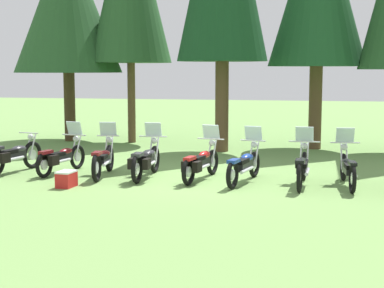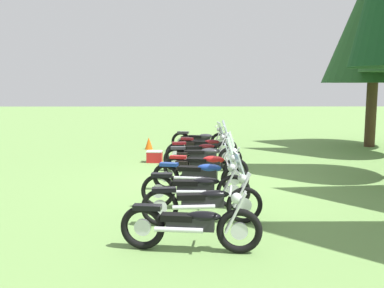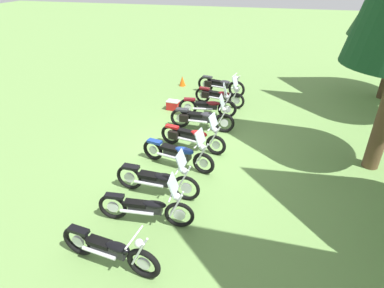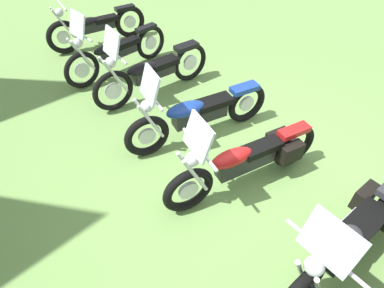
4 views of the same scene
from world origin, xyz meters
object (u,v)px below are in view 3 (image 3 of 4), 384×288
Objects in this scene: motorcycle_2 at (208,106)px; motorcycle_0 at (220,85)px; motorcycle_5 at (178,153)px; motorcycle_8 at (110,250)px; motorcycle_1 at (219,95)px; motorcycle_4 at (192,136)px; motorcycle_3 at (201,118)px; picnic_cooler at (173,105)px; motorcycle_6 at (158,180)px; motorcycle_7 at (147,207)px; traffic_cone at (182,81)px.

motorcycle_0 is at bearing 82.07° from motorcycle_2.
motorcycle_5 is 3.79m from motorcycle_8.
motorcycle_8 is at bearing -83.20° from motorcycle_1.
motorcycle_4 is at bearing 95.93° from motorcycle_5.
motorcycle_1 is 0.93× the size of motorcycle_3.
picnic_cooler is at bearing 159.00° from motorcycle_2.
motorcycle_0 is 0.97× the size of motorcycle_5.
motorcycle_8 is at bearing -83.47° from motorcycle_4.
motorcycle_5 is at bearing 19.63° from picnic_cooler.
motorcycle_5 is 1.41m from motorcycle_6.
motorcycle_7 is at bearing -81.00° from motorcycle_4.
motorcycle_0 is 7.68m from motorcycle_6.
motorcycle_2 is 0.99× the size of motorcycle_6.
motorcycle_4 is at bearing -77.98° from motorcycle_0.
motorcycle_0 is 4.73× the size of traffic_cone.
motorcycle_4 is 0.97× the size of motorcycle_5.
motorcycle_2 is at bearing 100.02° from motorcycle_5.
motorcycle_1 is at bearing 74.11° from motorcycle_2.
motorcycle_5 is at bearing -82.89° from motorcycle_1.
motorcycle_8 is at bearing -82.41° from motorcycle_5.
motorcycle_2 is at bearing 89.45° from motorcycle_3.
motorcycle_0 is 2.72m from picnic_cooler.
motorcycle_5 is at bearing 15.22° from traffic_cone.
picnic_cooler is at bearing 135.28° from motorcycle_3.
motorcycle_5 is at bearing -78.99° from motorcycle_0.
motorcycle_5 reaches higher than traffic_cone.
motorcycle_4 is at bearing 18.89° from traffic_cone.
motorcycle_8 is at bearing -100.50° from motorcycle_2.
motorcycle_7 is at bearing 12.47° from picnic_cooler.
motorcycle_3 is 3.96m from motorcycle_6.
motorcycle_0 reaches higher than motorcycle_8.
motorcycle_5 reaches higher than motorcycle_8.
motorcycle_8 is (4.90, -0.37, -0.02)m from motorcycle_4.
motorcycle_1 is at bearing 85.37° from motorcycle_3.
motorcycle_1 is at bearing 88.64° from motorcycle_6.
traffic_cone is at bearing 171.49° from motorcycle_0.
motorcycle_7 is (8.74, -0.11, -0.01)m from motorcycle_0.
motorcycle_3 is 1.03× the size of motorcycle_6.
traffic_cone is at bearing 113.35° from motorcycle_2.
motorcycle_6 is at bearing -79.74° from motorcycle_0.
motorcycle_8 reaches higher than traffic_cone.
motorcycle_3 is (3.73, -0.02, 0.01)m from motorcycle_0.
picnic_cooler is (0.91, -1.73, -0.25)m from motorcycle_1.
motorcycle_7 is 4.74× the size of traffic_cone.
motorcycle_2 reaches higher than motorcycle_8.
motorcycle_0 is 1.02× the size of motorcycle_8.
motorcycle_6 is (7.68, -0.23, 0.00)m from motorcycle_0.
motorcycle_0 is 4.26× the size of picnic_cooler.
motorcycle_4 reaches higher than motorcycle_0.
motorcycle_6 is (5.10, -0.22, 0.01)m from motorcycle_2.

